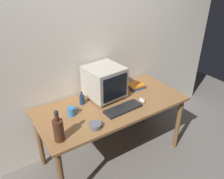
{
  "coord_description": "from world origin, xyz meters",
  "views": [
    {
      "loc": [
        -1.15,
        -1.76,
        2.1
      ],
      "look_at": [
        0.0,
        0.0,
        0.94
      ],
      "focal_mm": 36.38,
      "sensor_mm": 36.0,
      "label": 1
    }
  ],
  "objects_px": {
    "computer_mouse": "(142,100)",
    "cd_spindle": "(95,126)",
    "bottle_short": "(82,99)",
    "mug": "(72,111)",
    "bottle_tall": "(58,129)",
    "keyboard": "(123,109)",
    "book_stack": "(136,86)",
    "crt_monitor": "(104,82)"
  },
  "relations": [
    {
      "from": "cd_spindle",
      "to": "bottle_short",
      "type": "bearing_deg",
      "value": 79.42
    },
    {
      "from": "book_stack",
      "to": "computer_mouse",
      "type": "bearing_deg",
      "value": -117.11
    },
    {
      "from": "keyboard",
      "to": "book_stack",
      "type": "bearing_deg",
      "value": 32.78
    },
    {
      "from": "bottle_short",
      "to": "cd_spindle",
      "type": "height_order",
      "value": "bottle_short"
    },
    {
      "from": "bottle_short",
      "to": "mug",
      "type": "distance_m",
      "value": 0.22
    },
    {
      "from": "crt_monitor",
      "to": "bottle_short",
      "type": "height_order",
      "value": "crt_monitor"
    },
    {
      "from": "book_stack",
      "to": "crt_monitor",
      "type": "bearing_deg",
      "value": 174.78
    },
    {
      "from": "bottle_short",
      "to": "book_stack",
      "type": "distance_m",
      "value": 0.72
    },
    {
      "from": "computer_mouse",
      "to": "bottle_tall",
      "type": "relative_size",
      "value": 0.32
    },
    {
      "from": "keyboard",
      "to": "bottle_tall",
      "type": "height_order",
      "value": "bottle_tall"
    },
    {
      "from": "computer_mouse",
      "to": "bottle_short",
      "type": "relative_size",
      "value": 0.64
    },
    {
      "from": "computer_mouse",
      "to": "cd_spindle",
      "type": "distance_m",
      "value": 0.67
    },
    {
      "from": "book_stack",
      "to": "cd_spindle",
      "type": "xyz_separation_m",
      "value": [
        -0.8,
        -0.39,
        -0.01
      ]
    },
    {
      "from": "keyboard",
      "to": "bottle_tall",
      "type": "relative_size",
      "value": 1.36
    },
    {
      "from": "crt_monitor",
      "to": "bottle_short",
      "type": "relative_size",
      "value": 2.69
    },
    {
      "from": "bottle_short",
      "to": "cd_spindle",
      "type": "relative_size",
      "value": 1.29
    },
    {
      "from": "crt_monitor",
      "to": "computer_mouse",
      "type": "height_order",
      "value": "crt_monitor"
    },
    {
      "from": "keyboard",
      "to": "cd_spindle",
      "type": "bearing_deg",
      "value": -167.99
    },
    {
      "from": "computer_mouse",
      "to": "cd_spindle",
      "type": "xyz_separation_m",
      "value": [
        -0.66,
        -0.11,
        0.0
      ]
    },
    {
      "from": "book_stack",
      "to": "keyboard",
      "type": "bearing_deg",
      "value": -144.72
    },
    {
      "from": "crt_monitor",
      "to": "keyboard",
      "type": "relative_size",
      "value": 1.0
    },
    {
      "from": "keyboard",
      "to": "bottle_tall",
      "type": "xyz_separation_m",
      "value": [
        -0.74,
        -0.08,
        0.1
      ]
    },
    {
      "from": "bottle_tall",
      "to": "cd_spindle",
      "type": "distance_m",
      "value": 0.36
    },
    {
      "from": "mug",
      "to": "cd_spindle",
      "type": "height_order",
      "value": "mug"
    },
    {
      "from": "bottle_short",
      "to": "mug",
      "type": "bearing_deg",
      "value": -144.39
    },
    {
      "from": "crt_monitor",
      "to": "computer_mouse",
      "type": "bearing_deg",
      "value": -47.3
    },
    {
      "from": "bottle_tall",
      "to": "keyboard",
      "type": "bearing_deg",
      "value": 6.17
    },
    {
      "from": "keyboard",
      "to": "book_stack",
      "type": "relative_size",
      "value": 2.06
    },
    {
      "from": "crt_monitor",
      "to": "book_stack",
      "type": "height_order",
      "value": "crt_monitor"
    },
    {
      "from": "book_stack",
      "to": "mug",
      "type": "relative_size",
      "value": 1.7
    },
    {
      "from": "book_stack",
      "to": "cd_spindle",
      "type": "bearing_deg",
      "value": -153.95
    },
    {
      "from": "bottle_short",
      "to": "bottle_tall",
      "type": "bearing_deg",
      "value": -135.8
    },
    {
      "from": "computer_mouse",
      "to": "bottle_short",
      "type": "height_order",
      "value": "bottle_short"
    },
    {
      "from": "computer_mouse",
      "to": "bottle_tall",
      "type": "xyz_separation_m",
      "value": [
        -1.01,
        -0.09,
        0.1
      ]
    },
    {
      "from": "bottle_short",
      "to": "mug",
      "type": "height_order",
      "value": "bottle_short"
    },
    {
      "from": "computer_mouse",
      "to": "mug",
      "type": "distance_m",
      "value": 0.79
    },
    {
      "from": "bottle_tall",
      "to": "mug",
      "type": "relative_size",
      "value": 2.58
    },
    {
      "from": "crt_monitor",
      "to": "keyboard",
      "type": "height_order",
      "value": "crt_monitor"
    },
    {
      "from": "mug",
      "to": "book_stack",
      "type": "bearing_deg",
      "value": 5.47
    },
    {
      "from": "keyboard",
      "to": "cd_spindle",
      "type": "distance_m",
      "value": 0.4
    },
    {
      "from": "book_stack",
      "to": "mug",
      "type": "distance_m",
      "value": 0.91
    },
    {
      "from": "computer_mouse",
      "to": "crt_monitor",
      "type": "bearing_deg",
      "value": 147.45
    }
  ]
}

